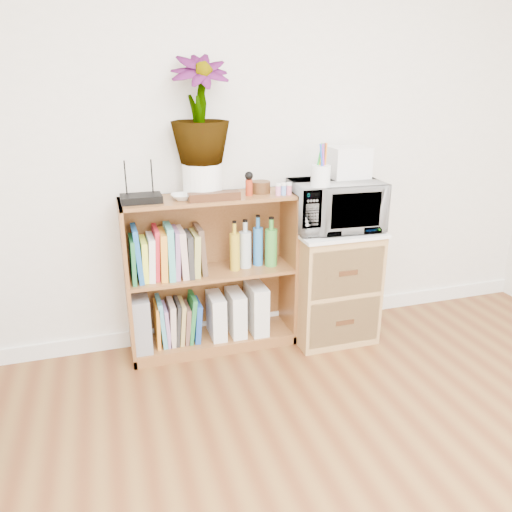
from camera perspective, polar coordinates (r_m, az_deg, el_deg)
name	(u,v)px	position (r m, az deg, el deg)	size (l,w,h in m)	color
skirting_board	(260,320)	(3.37, 0.44, -7.34)	(4.00, 0.02, 0.10)	white
bookshelf	(211,275)	(2.99, -5.12, -2.13)	(1.00, 0.30, 0.95)	brown
wicker_unit	(330,284)	(3.20, 8.49, -3.19)	(0.50, 0.45, 0.70)	#9E7542
microwave	(335,205)	(3.03, 9.06, 5.75)	(0.53, 0.36, 0.29)	white
pen_cup	(321,176)	(2.83, 7.40, 9.07)	(0.11, 0.11, 0.12)	white
small_appliance	(348,162)	(3.11, 10.46, 10.50)	(0.23, 0.19, 0.18)	white
router	(141,199)	(2.77, -12.99, 6.42)	(0.22, 0.15, 0.04)	black
white_bowl	(183,197)	(2.79, -8.35, 6.71)	(0.13, 0.13, 0.03)	silver
plant_pot	(202,180)	(2.84, -6.15, 8.64)	(0.22, 0.22, 0.19)	white
potted_plant	(200,110)	(2.79, -6.44, 16.24)	(0.32, 0.32, 0.57)	#327D33
trinket_box	(214,196)	(2.75, -4.80, 6.80)	(0.28, 0.07, 0.05)	#341F0E
kokeshi_doll	(249,188)	(2.85, -0.81, 7.82)	(0.04, 0.04, 0.09)	#9C2A13
wooden_bowl	(260,187)	(2.93, 0.51, 7.88)	(0.11, 0.11, 0.07)	#3C2510
paint_jars	(284,191)	(2.87, 3.17, 7.44)	(0.10, 0.04, 0.05)	#DB7987
file_box	(141,320)	(3.04, -13.03, -7.18)	(0.10, 0.27, 0.33)	gray
magazine_holder_left	(216,315)	(3.10, -4.56, -6.79)	(0.09, 0.22, 0.27)	silver
magazine_holder_mid	(236,312)	(3.12, -2.33, -6.47)	(0.09, 0.22, 0.28)	silver
magazine_holder_right	(256,307)	(3.15, 0.01, -5.86)	(0.10, 0.25, 0.31)	silver
cookbooks	(168,253)	(2.90, -10.08, 0.30)	(0.43, 0.20, 0.31)	#1C6A37
liquor_bottles	(253,243)	(2.99, -0.30, 1.46)	(0.30, 0.07, 0.30)	gold
lower_books	(177,321)	(3.07, -8.99, -7.36)	(0.28, 0.19, 0.29)	orange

